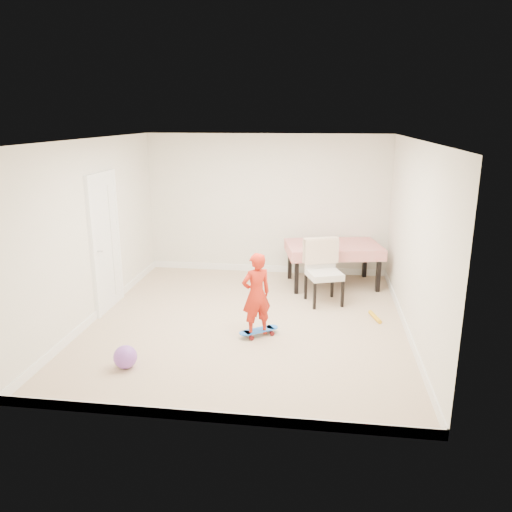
# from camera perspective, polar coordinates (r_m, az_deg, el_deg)

# --- Properties ---
(ground) EXTENTS (5.00, 5.00, 0.00)m
(ground) POSITION_cam_1_polar(r_m,az_deg,el_deg) (7.34, -0.99, -7.55)
(ground) COLOR tan
(ground) RESTS_ON ground
(ceiling) EXTENTS (4.50, 5.00, 0.04)m
(ceiling) POSITION_cam_1_polar(r_m,az_deg,el_deg) (6.75, -1.09, 13.00)
(ceiling) COLOR silver
(ceiling) RESTS_ON wall_back
(wall_back) EXTENTS (4.50, 0.04, 2.60)m
(wall_back) POSITION_cam_1_polar(r_m,az_deg,el_deg) (9.34, 1.24, 5.84)
(wall_back) COLOR silver
(wall_back) RESTS_ON ground
(wall_front) EXTENTS (4.50, 0.04, 2.60)m
(wall_front) POSITION_cam_1_polar(r_m,az_deg,el_deg) (4.60, -5.67, -4.71)
(wall_front) COLOR silver
(wall_front) RESTS_ON ground
(wall_left) EXTENTS (0.04, 5.00, 2.60)m
(wall_left) POSITION_cam_1_polar(r_m,az_deg,el_deg) (7.59, -17.96, 2.77)
(wall_left) COLOR silver
(wall_left) RESTS_ON ground
(wall_right) EXTENTS (0.04, 5.00, 2.60)m
(wall_right) POSITION_cam_1_polar(r_m,az_deg,el_deg) (6.96, 17.43, 1.71)
(wall_right) COLOR silver
(wall_right) RESTS_ON ground
(door) EXTENTS (0.11, 0.94, 2.11)m
(door) POSITION_cam_1_polar(r_m,az_deg,el_deg) (7.91, -16.83, 1.32)
(door) COLOR white
(door) RESTS_ON ground
(baseboard_back) EXTENTS (4.50, 0.02, 0.12)m
(baseboard_back) POSITION_cam_1_polar(r_m,az_deg,el_deg) (9.64, 1.20, -1.43)
(baseboard_back) COLOR white
(baseboard_back) RESTS_ON ground
(baseboard_front) EXTENTS (4.50, 0.02, 0.12)m
(baseboard_front) POSITION_cam_1_polar(r_m,az_deg,el_deg) (5.15, -5.31, -17.79)
(baseboard_front) COLOR white
(baseboard_front) RESTS_ON ground
(baseboard_left) EXTENTS (0.02, 5.00, 0.12)m
(baseboard_left) POSITION_cam_1_polar(r_m,az_deg,el_deg) (7.94, -17.28, -5.98)
(baseboard_left) COLOR white
(baseboard_left) RESTS_ON ground
(baseboard_right) EXTENTS (0.02, 5.00, 0.12)m
(baseboard_right) POSITION_cam_1_polar(r_m,az_deg,el_deg) (7.35, 16.72, -7.72)
(baseboard_right) COLOR white
(baseboard_right) RESTS_ON ground
(dining_table) EXTENTS (1.76, 1.30, 0.75)m
(dining_table) POSITION_cam_1_polar(r_m,az_deg,el_deg) (8.90, 8.73, -0.97)
(dining_table) COLOR red
(dining_table) RESTS_ON ground
(dining_chair) EXTENTS (0.74, 0.79, 1.03)m
(dining_chair) POSITION_cam_1_polar(r_m,az_deg,el_deg) (7.96, 7.82, -1.87)
(dining_chair) COLOR white
(dining_chair) RESTS_ON ground
(skateboard) EXTENTS (0.59, 0.51, 0.09)m
(skateboard) POSITION_cam_1_polar(r_m,az_deg,el_deg) (6.90, 0.32, -8.74)
(skateboard) COLOR blue
(skateboard) RESTS_ON ground
(child) EXTENTS (0.50, 0.46, 1.15)m
(child) POSITION_cam_1_polar(r_m,az_deg,el_deg) (6.67, 0.04, -4.68)
(child) COLOR red
(child) RESTS_ON ground
(balloon) EXTENTS (0.28, 0.28, 0.28)m
(balloon) POSITION_cam_1_polar(r_m,az_deg,el_deg) (6.24, -14.71, -11.10)
(balloon) COLOR purple
(balloon) RESTS_ON ground
(foam_toy) EXTENTS (0.17, 0.40, 0.06)m
(foam_toy) POSITION_cam_1_polar(r_m,az_deg,el_deg) (7.65, 13.44, -6.78)
(foam_toy) COLOR gold
(foam_toy) RESTS_ON ground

